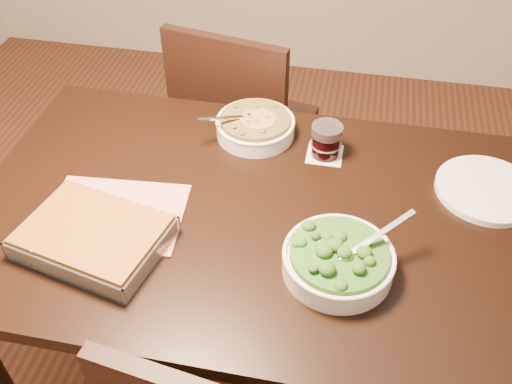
{
  "coord_description": "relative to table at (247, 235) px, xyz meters",
  "views": [
    {
      "loc": [
        0.23,
        -1.0,
        1.76
      ],
      "look_at": [
        0.02,
        0.02,
        0.8
      ],
      "focal_mm": 40.0,
      "sensor_mm": 36.0,
      "label": 1
    }
  ],
  "objects": [
    {
      "name": "dinner_plate",
      "position": [
        0.6,
        0.19,
        0.1
      ],
      "size": [
        0.26,
        0.26,
        0.02
      ],
      "primitive_type": "cylinder",
      "color": "white",
      "rests_on": "table"
    },
    {
      "name": "stew_bowl",
      "position": [
        -0.04,
        0.31,
        0.13
      ],
      "size": [
        0.23,
        0.23,
        0.09
      ],
      "color": "white",
      "rests_on": "table"
    },
    {
      "name": "baking_dish",
      "position": [
        -0.33,
        -0.19,
        0.12
      ],
      "size": [
        0.37,
        0.31,
        0.06
      ],
      "rotation": [
        0.0,
        0.0,
        -0.22
      ],
      "color": "silver",
      "rests_on": "table"
    },
    {
      "name": "magazine_a",
      "position": [
        -0.32,
        -0.08,
        0.1
      ],
      "size": [
        0.36,
        0.28,
        0.01
      ],
      "primitive_type": "cube",
      "rotation": [
        0.0,
        0.0,
        0.09
      ],
      "color": "#BC3D35",
      "rests_on": "table"
    },
    {
      "name": "broccoli_bowl",
      "position": [
        0.24,
        -0.15,
        0.13
      ],
      "size": [
        0.25,
        0.25,
        0.1
      ],
      "color": "white",
      "rests_on": "table"
    },
    {
      "name": "ground",
      "position": [
        0.0,
        0.0,
        -0.65
      ],
      "size": [
        4.0,
        4.0,
        0.0
      ],
      "primitive_type": "plane",
      "color": "#451F13",
      "rests_on": "ground"
    },
    {
      "name": "coaster",
      "position": [
        0.17,
        0.26,
        0.1
      ],
      "size": [
        0.1,
        0.1,
        0.0
      ],
      "primitive_type": "cube",
      "color": "white",
      "rests_on": "table"
    },
    {
      "name": "table",
      "position": [
        0.0,
        0.0,
        0.0
      ],
      "size": [
        1.4,
        0.9,
        0.75
      ],
      "color": "black",
      "rests_on": "ground"
    },
    {
      "name": "wine_tumbler",
      "position": [
        0.17,
        0.26,
        0.15
      ],
      "size": [
        0.09,
        0.09,
        0.1
      ],
      "color": "black",
      "rests_on": "coaster"
    },
    {
      "name": "chair_far",
      "position": [
        -0.17,
        0.67,
        -0.14
      ],
      "size": [
        0.51,
        0.51,
        0.92
      ],
      "rotation": [
        0.0,
        0.0,
        2.95
      ],
      "color": "black",
      "rests_on": "ground"
    }
  ]
}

